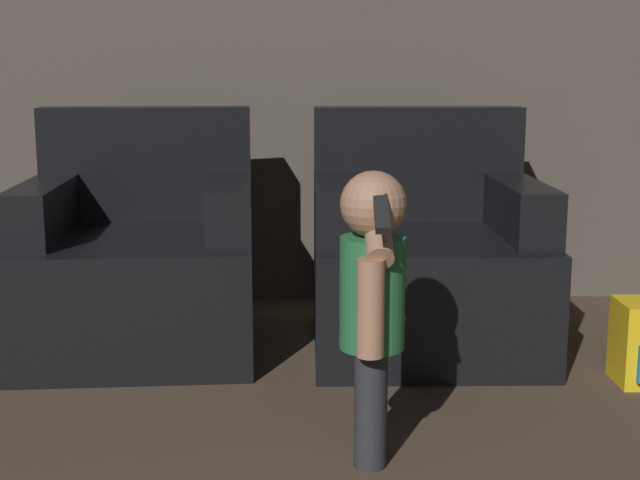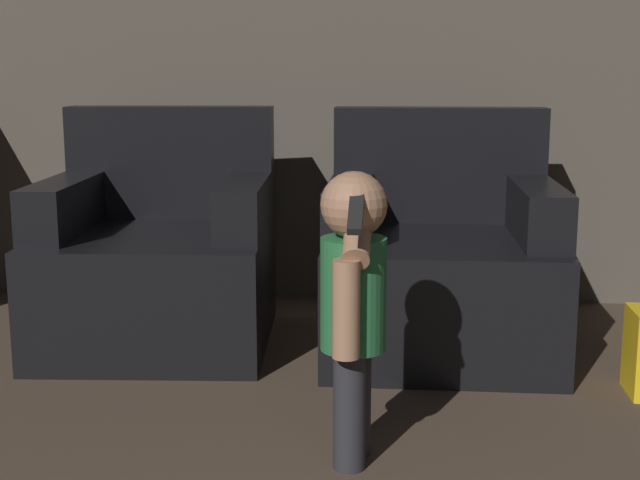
% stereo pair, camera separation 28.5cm
% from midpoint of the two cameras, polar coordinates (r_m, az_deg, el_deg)
% --- Properties ---
extents(wall_back, '(8.40, 0.05, 2.60)m').
position_cam_midpoint_polar(wall_back, '(4.12, 8.49, 14.10)').
color(wall_back, '#51493F').
rests_on(wall_back, ground_plane).
extents(armchair_left, '(0.91, 0.93, 0.91)m').
position_cam_midpoint_polar(armchair_left, '(3.53, -7.95, -1.31)').
color(armchair_left, black).
rests_on(armchair_left, ground_plane).
extents(armchair_right, '(0.85, 0.88, 0.91)m').
position_cam_midpoint_polar(armchair_right, '(3.45, 10.06, -1.66)').
color(armchair_right, black).
rests_on(armchair_right, ground_plane).
extents(person_toddler, '(0.18, 0.32, 0.80)m').
position_cam_midpoint_polar(person_toddler, '(2.37, 5.60, -3.53)').
color(person_toddler, '#28282D').
rests_on(person_toddler, ground_plane).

